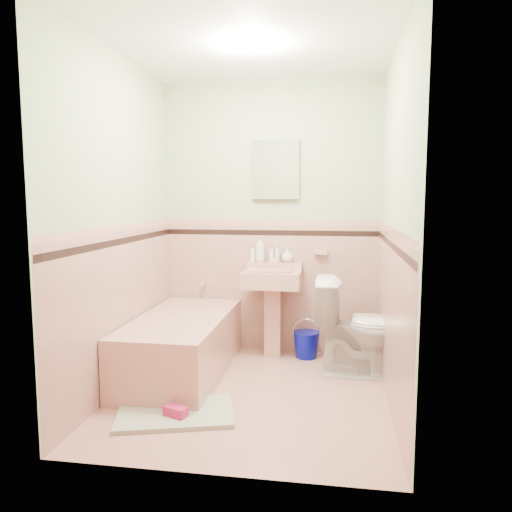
# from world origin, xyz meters

# --- Properties ---
(floor) EXTENTS (2.20, 2.20, 0.00)m
(floor) POSITION_xyz_m (0.00, 0.00, 0.00)
(floor) COLOR tan
(floor) RESTS_ON ground
(ceiling) EXTENTS (2.20, 2.20, 0.00)m
(ceiling) POSITION_xyz_m (0.00, 0.00, 2.50)
(ceiling) COLOR white
(ceiling) RESTS_ON ground
(wall_back) EXTENTS (2.50, 0.00, 2.50)m
(wall_back) POSITION_xyz_m (0.00, 1.10, 1.25)
(wall_back) COLOR #F0DFC3
(wall_back) RESTS_ON ground
(wall_front) EXTENTS (2.50, 0.00, 2.50)m
(wall_front) POSITION_xyz_m (0.00, -1.10, 1.25)
(wall_front) COLOR #F0DFC3
(wall_front) RESTS_ON ground
(wall_left) EXTENTS (0.00, 2.50, 2.50)m
(wall_left) POSITION_xyz_m (-1.00, 0.00, 1.25)
(wall_left) COLOR #F0DFC3
(wall_left) RESTS_ON ground
(wall_right) EXTENTS (0.00, 2.50, 2.50)m
(wall_right) POSITION_xyz_m (1.00, 0.00, 1.25)
(wall_right) COLOR #F0DFC3
(wall_right) RESTS_ON ground
(wainscot_back) EXTENTS (2.00, 0.00, 2.00)m
(wainscot_back) POSITION_xyz_m (0.00, 1.09, 0.60)
(wainscot_back) COLOR tan
(wainscot_back) RESTS_ON ground
(wainscot_front) EXTENTS (2.00, 0.00, 2.00)m
(wainscot_front) POSITION_xyz_m (0.00, -1.09, 0.60)
(wainscot_front) COLOR tan
(wainscot_front) RESTS_ON ground
(wainscot_left) EXTENTS (0.00, 2.20, 2.20)m
(wainscot_left) POSITION_xyz_m (-0.99, 0.00, 0.60)
(wainscot_left) COLOR tan
(wainscot_left) RESTS_ON ground
(wainscot_right) EXTENTS (0.00, 2.20, 2.20)m
(wainscot_right) POSITION_xyz_m (0.99, 0.00, 0.60)
(wainscot_right) COLOR tan
(wainscot_right) RESTS_ON ground
(accent_back) EXTENTS (2.00, 0.00, 2.00)m
(accent_back) POSITION_xyz_m (0.00, 1.08, 1.12)
(accent_back) COLOR black
(accent_back) RESTS_ON ground
(accent_front) EXTENTS (2.00, 0.00, 2.00)m
(accent_front) POSITION_xyz_m (0.00, -1.08, 1.12)
(accent_front) COLOR black
(accent_front) RESTS_ON ground
(accent_left) EXTENTS (0.00, 2.20, 2.20)m
(accent_left) POSITION_xyz_m (-0.98, 0.00, 1.12)
(accent_left) COLOR black
(accent_left) RESTS_ON ground
(accent_right) EXTENTS (0.00, 2.20, 2.20)m
(accent_right) POSITION_xyz_m (0.98, 0.00, 1.12)
(accent_right) COLOR black
(accent_right) RESTS_ON ground
(cap_back) EXTENTS (2.00, 0.00, 2.00)m
(cap_back) POSITION_xyz_m (0.00, 1.08, 1.22)
(cap_back) COLOR tan
(cap_back) RESTS_ON ground
(cap_front) EXTENTS (2.00, 0.00, 2.00)m
(cap_front) POSITION_xyz_m (0.00, -1.08, 1.22)
(cap_front) COLOR tan
(cap_front) RESTS_ON ground
(cap_left) EXTENTS (0.00, 2.20, 2.20)m
(cap_left) POSITION_xyz_m (-0.98, 0.00, 1.22)
(cap_left) COLOR tan
(cap_left) RESTS_ON ground
(cap_right) EXTENTS (0.00, 2.20, 2.20)m
(cap_right) POSITION_xyz_m (0.98, 0.00, 1.22)
(cap_right) COLOR tan
(cap_right) RESTS_ON ground
(bathtub) EXTENTS (0.70, 1.50, 0.45)m
(bathtub) POSITION_xyz_m (-0.63, 0.33, 0.23)
(bathtub) COLOR tan
(bathtub) RESTS_ON floor
(tub_faucet) EXTENTS (0.04, 0.12, 0.04)m
(tub_faucet) POSITION_xyz_m (-0.63, 1.05, 0.63)
(tub_faucet) COLOR silver
(tub_faucet) RESTS_ON wall_back
(sink) EXTENTS (0.51, 0.48, 0.80)m
(sink) POSITION_xyz_m (0.05, 0.86, 0.40)
(sink) COLOR tan
(sink) RESTS_ON floor
(sink_faucet) EXTENTS (0.02, 0.02, 0.10)m
(sink_faucet) POSITION_xyz_m (0.05, 1.00, 0.95)
(sink_faucet) COLOR silver
(sink_faucet) RESTS_ON sink
(medicine_cabinet) EXTENTS (0.43, 0.04, 0.54)m
(medicine_cabinet) POSITION_xyz_m (0.05, 1.07, 1.70)
(medicine_cabinet) COLOR white
(medicine_cabinet) RESTS_ON wall_back
(soap_dish) EXTENTS (0.12, 0.07, 0.04)m
(soap_dish) POSITION_xyz_m (0.47, 1.06, 0.95)
(soap_dish) COLOR tan
(soap_dish) RESTS_ON wall_back
(soap_bottle_left) EXTENTS (0.11, 0.12, 0.24)m
(soap_bottle_left) POSITION_xyz_m (-0.09, 1.04, 0.97)
(soap_bottle_left) COLOR #B2B2B2
(soap_bottle_left) RESTS_ON sink
(soap_bottle_mid) EXTENTS (0.10, 0.10, 0.18)m
(soap_bottle_mid) POSITION_xyz_m (0.05, 1.04, 0.94)
(soap_bottle_mid) COLOR #B2B2B2
(soap_bottle_mid) RESTS_ON sink
(soap_bottle_right) EXTENTS (0.13, 0.13, 0.13)m
(soap_bottle_right) POSITION_xyz_m (0.17, 1.04, 0.92)
(soap_bottle_right) COLOR #B2B2B2
(soap_bottle_right) RESTS_ON sink
(tube) EXTENTS (0.04, 0.04, 0.12)m
(tube) POSITION_xyz_m (-0.16, 1.04, 0.91)
(tube) COLOR white
(tube) RESTS_ON sink
(toilet) EXTENTS (0.79, 0.45, 0.80)m
(toilet) POSITION_xyz_m (0.85, 0.54, 0.40)
(toilet) COLOR white
(toilet) RESTS_ON floor
(bucket) EXTENTS (0.31, 0.31, 0.24)m
(bucket) POSITION_xyz_m (0.36, 0.91, 0.12)
(bucket) COLOR #050A91
(bucket) RESTS_ON floor
(bath_mat) EXTENTS (0.87, 0.70, 0.03)m
(bath_mat) POSITION_xyz_m (-0.44, -0.44, 0.02)
(bath_mat) COLOR gray
(bath_mat) RESTS_ON floor
(shoe) EXTENTS (0.17, 0.13, 0.06)m
(shoe) POSITION_xyz_m (-0.41, -0.51, 0.06)
(shoe) COLOR #BF1E59
(shoe) RESTS_ON bath_mat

